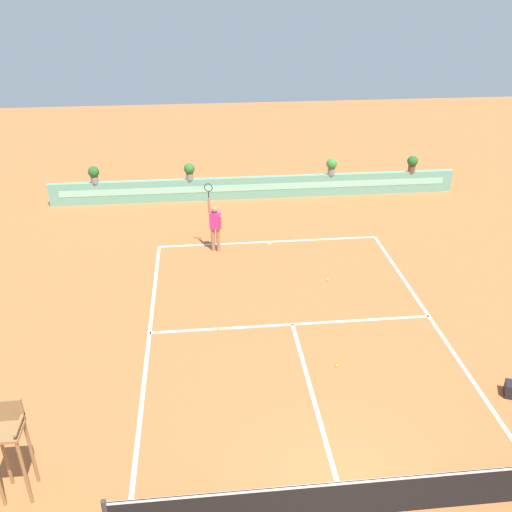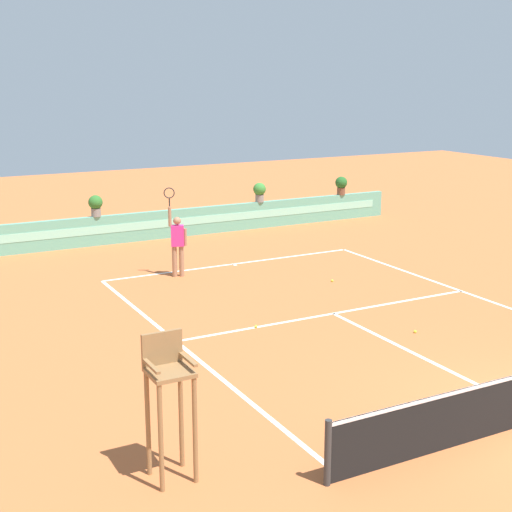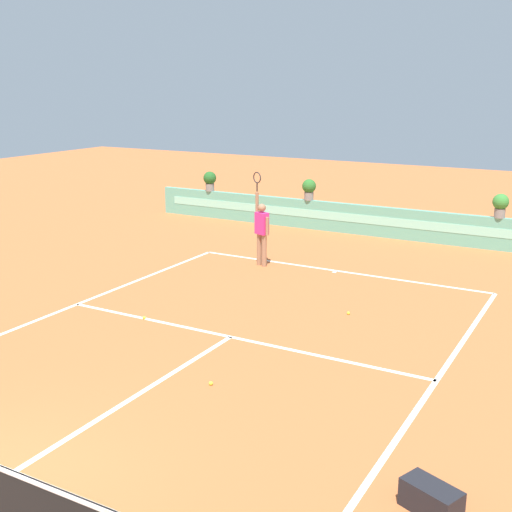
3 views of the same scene
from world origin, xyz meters
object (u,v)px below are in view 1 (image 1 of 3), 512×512
Objects in this scene: tennis_ball_by_sideline at (218,329)px; potted_plant_far_left at (94,173)px; potted_plant_right at (332,165)px; tennis_ball_mid_court at (328,280)px; potted_plant_left at (189,170)px; tennis_ball_near_baseline at (337,365)px; potted_plant_far_right at (412,163)px; umpire_chair at (10,440)px; tennis_player at (215,224)px.

tennis_ball_by_sideline is 11.21m from potted_plant_far_left.
tennis_ball_mid_court is at bearing -103.19° from potted_plant_right.
tennis_ball_near_baseline is at bearing -72.57° from potted_plant_left.
tennis_ball_by_sideline is 0.09× the size of potted_plant_far_right.
potted_plant_left is at bearing 180.00° from potted_plant_right.
tennis_ball_near_baseline is 0.09× the size of potted_plant_far_left.
umpire_chair is 2.96× the size of potted_plant_right.
tennis_ball_mid_court is (3.59, -2.58, -1.02)m from tennis_player.
potted_plant_left is (3.34, 15.13, 0.07)m from umpire_chair.
potted_plant_far_right is at bearing 48.65° from umpire_chair.
potted_plant_left is at bearing 100.20° from tennis_player.
tennis_ball_by_sideline is 13.67m from potted_plant_far_right.
umpire_chair is 15.49m from potted_plant_left.
umpire_chair is 20.15m from potted_plant_far_right.
umpire_chair is at bearing -122.44° from potted_plant_right.
tennis_player is 38.01× the size of tennis_ball_mid_court.
umpire_chair reaches higher than potted_plant_far_right.
umpire_chair reaches higher than potted_plant_left.
tennis_ball_near_baseline and tennis_ball_mid_court have the same top height.
tennis_ball_by_sideline is (-0.13, -5.01, -1.02)m from tennis_player.
potted_plant_far_left is at bearing 115.71° from tennis_ball_by_sideline.
potted_plant_left is at bearing 120.59° from tennis_ball_mid_court.
potted_plant_far_left reaches higher than tennis_ball_by_sideline.
tennis_ball_near_baseline and tennis_ball_by_sideline have the same top height.
potted_plant_far_right is (5.48, 7.60, 1.38)m from tennis_ball_mid_court.
potted_plant_right is (5.37, 5.02, 0.36)m from tennis_player.
tennis_ball_near_baseline is 12.66m from potted_plant_left.
umpire_chair is 0.83× the size of tennis_player.
tennis_ball_by_sideline is at bearing -85.59° from potted_plant_left.
tennis_ball_mid_court is 0.09× the size of potted_plant_far_left.
potted_plant_left is (-9.97, 0.00, 0.00)m from potted_plant_far_right.
tennis_ball_near_baseline is at bearing -33.51° from tennis_ball_by_sideline.
potted_plant_right is 1.00× the size of potted_plant_far_left.
umpire_chair is at bearing -112.77° from tennis_player.
tennis_player is 3.57× the size of potted_plant_right.
potted_plant_right and potted_plant_left have the same top height.
potted_plant_right and potted_plant_far_left have the same top height.
tennis_player reaches higher than potted_plant_right.
potted_plant_far_left is 4.05m from potted_plant_left.
tennis_player is 4.54m from tennis_ball_mid_court.
tennis_ball_by_sideline is (-3.72, -2.43, 0.00)m from tennis_ball_mid_court.
potted_plant_far_right reaches higher than tennis_ball_near_baseline.
tennis_player is (4.24, 10.11, -0.29)m from umpire_chair.
potted_plant_left is at bearing 180.00° from potted_plant_far_right.
tennis_player is 5.11m from tennis_ball_by_sideline.
tennis_player is 3.57× the size of potted_plant_far_right.
umpire_chair is 15.14m from potted_plant_far_left.
potted_plant_right and potted_plant_far_right have the same top height.
potted_plant_far_left is at bearing 138.36° from tennis_ball_mid_court.
potted_plant_right is at bearing 180.00° from potted_plant_far_right.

